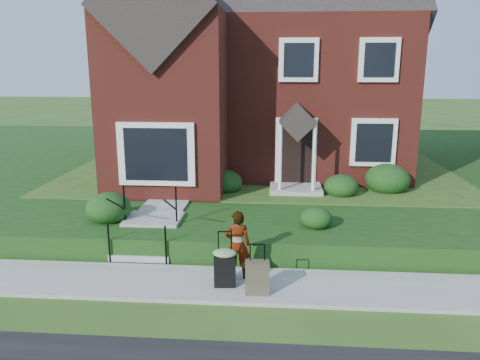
# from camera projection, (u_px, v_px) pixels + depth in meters

# --- Properties ---
(ground) EXTENTS (120.00, 120.00, 0.00)m
(ground) POSITION_uv_depth(u_px,v_px,m) (246.00, 287.00, 9.60)
(ground) COLOR #2D5119
(ground) RESTS_ON ground
(sidewalk) EXTENTS (60.00, 1.60, 0.08)m
(sidewalk) POSITION_uv_depth(u_px,v_px,m) (246.00, 285.00, 9.59)
(sidewalk) COLOR #9E9B93
(sidewalk) RESTS_ON ground
(terrace) EXTENTS (44.00, 20.00, 0.60)m
(terrace) POSITION_uv_depth(u_px,v_px,m) (357.00, 166.00, 19.78)
(terrace) COLOR #1A3E11
(terrace) RESTS_ON ground
(walkway) EXTENTS (1.20, 6.00, 0.06)m
(walkway) POSITION_uv_depth(u_px,v_px,m) (176.00, 192.00, 14.49)
(walkway) COLOR #9E9B93
(walkway) RESTS_ON terrace
(main_house) EXTENTS (10.40, 10.20, 9.40)m
(main_house) POSITION_uv_depth(u_px,v_px,m) (257.00, 43.00, 17.68)
(main_house) COLOR maroon
(main_house) RESTS_ON terrace
(front_steps) EXTENTS (1.40, 2.02, 1.50)m
(front_steps) POSITION_uv_depth(u_px,v_px,m) (149.00, 231.00, 11.47)
(front_steps) COLOR #9E9B93
(front_steps) RESTS_ON ground
(foundation_shrubs) EXTENTS (9.79, 4.71, 0.97)m
(foundation_shrubs) POSITION_uv_depth(u_px,v_px,m) (256.00, 184.00, 13.90)
(foundation_shrubs) COLOR #173510
(foundation_shrubs) RESTS_ON terrace
(woman) EXTENTS (0.56, 0.39, 1.47)m
(woman) POSITION_uv_depth(u_px,v_px,m) (237.00, 245.00, 9.67)
(woman) COLOR #999999
(woman) RESTS_ON sidewalk
(suitcase_black) EXTENTS (0.50, 0.42, 1.15)m
(suitcase_black) POSITION_uv_depth(u_px,v_px,m) (225.00, 265.00, 9.38)
(suitcase_black) COLOR black
(suitcase_black) RESTS_ON sidewalk
(suitcase_olive) EXTENTS (0.48, 0.29, 1.01)m
(suitcase_olive) POSITION_uv_depth(u_px,v_px,m) (257.00, 277.00, 9.08)
(suitcase_olive) COLOR #4F4934
(suitcase_olive) RESTS_ON sidewalk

